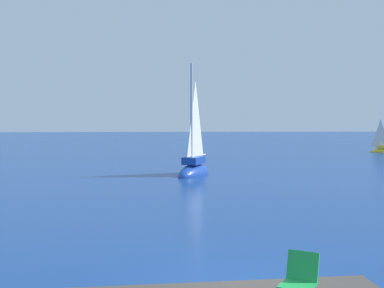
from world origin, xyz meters
TOP-DOWN VIEW (x-y plane):
  - sailboat_near at (-0.19, 18.48)m, footprint 2.51×3.69m
  - sailboat_far at (16.62, 33.84)m, footprint 2.05×1.12m
  - beach_chair at (0.56, -2.31)m, footprint 0.72×0.76m

SIDE VIEW (x-z plane):
  - sailboat_far at x=16.62m, z-range -1.65..2.06m
  - sailboat_near at x=-0.19m, z-range -2.98..3.70m
  - beach_chair at x=0.56m, z-range 0.59..1.39m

